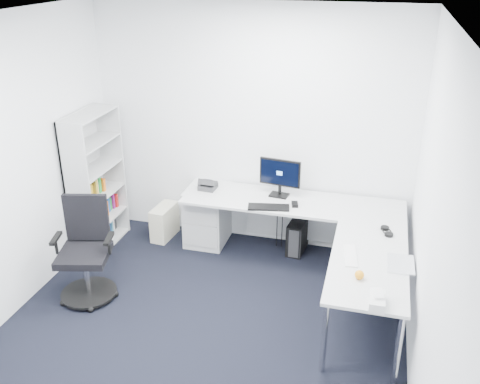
% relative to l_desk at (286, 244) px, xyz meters
% --- Properties ---
extents(ground, '(4.20, 4.20, 0.00)m').
position_rel_l_desk_xyz_m(ground, '(-0.55, -1.40, -0.35)').
color(ground, black).
extents(ceiling, '(4.20, 4.20, 0.00)m').
position_rel_l_desk_xyz_m(ceiling, '(-0.55, -1.40, 2.35)').
color(ceiling, white).
extents(wall_back, '(3.60, 0.02, 2.70)m').
position_rel_l_desk_xyz_m(wall_back, '(-0.55, 0.70, 1.00)').
color(wall_back, white).
rests_on(wall_back, ground).
extents(wall_right, '(0.02, 4.20, 2.70)m').
position_rel_l_desk_xyz_m(wall_right, '(1.25, -1.40, 1.00)').
color(wall_right, white).
rests_on(wall_right, ground).
extents(l_desk, '(2.37, 1.33, 0.69)m').
position_rel_l_desk_xyz_m(l_desk, '(0.00, 0.00, 0.00)').
color(l_desk, '#BBBDBD').
rests_on(l_desk, ground).
extents(drawer_pedestal, '(0.44, 0.55, 0.68)m').
position_rel_l_desk_xyz_m(drawer_pedestal, '(-1.01, 0.46, -0.01)').
color(drawer_pedestal, '#BBBDBD').
rests_on(drawer_pedestal, ground).
extents(bookshelf, '(0.31, 0.79, 1.59)m').
position_rel_l_desk_xyz_m(bookshelf, '(-2.17, 0.05, 0.45)').
color(bookshelf, '#B3B5B5').
rests_on(bookshelf, ground).
extents(task_chair, '(0.69, 0.69, 1.01)m').
position_rel_l_desk_xyz_m(task_chair, '(-1.80, -0.94, 0.16)').
color(task_chair, black).
rests_on(task_chair, ground).
extents(black_pc_tower, '(0.21, 0.40, 0.38)m').
position_rel_l_desk_xyz_m(black_pc_tower, '(0.05, 0.49, -0.16)').
color(black_pc_tower, black).
rests_on(black_pc_tower, ground).
extents(beige_pc_tower, '(0.22, 0.43, 0.40)m').
position_rel_l_desk_xyz_m(beige_pc_tower, '(-1.54, 0.41, -0.15)').
color(beige_pc_tower, beige).
rests_on(beige_pc_tower, ground).
extents(power_strip, '(0.38, 0.07, 0.04)m').
position_rel_l_desk_xyz_m(power_strip, '(0.29, 0.70, -0.32)').
color(power_strip, silver).
rests_on(power_strip, ground).
extents(monitor, '(0.47, 0.20, 0.44)m').
position_rel_l_desk_xyz_m(monitor, '(-0.17, 0.43, 0.56)').
color(monitor, black).
rests_on(monitor, l_desk).
extents(black_keyboard, '(0.45, 0.23, 0.02)m').
position_rel_l_desk_xyz_m(black_keyboard, '(-0.21, 0.10, 0.36)').
color(black_keyboard, black).
rests_on(black_keyboard, l_desk).
extents(mouse, '(0.09, 0.12, 0.03)m').
position_rel_l_desk_xyz_m(mouse, '(0.04, 0.23, 0.36)').
color(mouse, black).
rests_on(mouse, l_desk).
extents(desk_phone, '(0.19, 0.19, 0.13)m').
position_rel_l_desk_xyz_m(desk_phone, '(-0.98, 0.41, 0.41)').
color(desk_phone, '#2C2D2F').
rests_on(desk_phone, l_desk).
extents(laptop, '(0.34, 0.33, 0.23)m').
position_rel_l_desk_xyz_m(laptop, '(1.12, -0.69, 0.46)').
color(laptop, silver).
rests_on(laptop, l_desk).
extents(white_keyboard, '(0.16, 0.39, 0.01)m').
position_rel_l_desk_xyz_m(white_keyboard, '(0.69, -0.66, 0.35)').
color(white_keyboard, silver).
rests_on(white_keyboard, l_desk).
extents(headphones, '(0.17, 0.22, 0.05)m').
position_rel_l_desk_xyz_m(headphones, '(0.99, -0.13, 0.37)').
color(headphones, black).
rests_on(headphones, l_desk).
extents(orange_fruit, '(0.08, 0.08, 0.08)m').
position_rel_l_desk_xyz_m(orange_fruit, '(0.79, -1.00, 0.38)').
color(orange_fruit, orange).
rests_on(orange_fruit, l_desk).
extents(tissue_box, '(0.12, 0.22, 0.08)m').
position_rel_l_desk_xyz_m(tissue_box, '(0.94, -1.33, 0.38)').
color(tissue_box, silver).
rests_on(tissue_box, l_desk).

